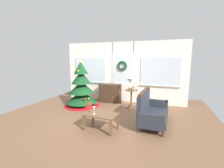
# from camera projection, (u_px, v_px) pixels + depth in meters

# --- Properties ---
(ground_plane) EXTENTS (6.76, 6.76, 0.00)m
(ground_plane) POSITION_uv_depth(u_px,v_px,m) (105.00, 118.00, 4.90)
(ground_plane) COLOR brown
(back_wall_with_door) EXTENTS (5.20, 0.19, 2.55)m
(back_wall_with_door) POSITION_uv_depth(u_px,v_px,m) (123.00, 72.00, 6.64)
(back_wall_with_door) COLOR white
(back_wall_with_door) RESTS_ON ground
(christmas_tree) EXTENTS (1.40, 1.40, 1.83)m
(christmas_tree) POSITION_uv_depth(u_px,v_px,m) (81.00, 90.00, 6.08)
(christmas_tree) COLOR #4C331E
(christmas_tree) RESTS_ON ground
(dresser_cabinet) EXTENTS (0.92, 0.47, 0.78)m
(dresser_cabinet) POSITION_uv_depth(u_px,v_px,m) (110.00, 93.00, 6.66)
(dresser_cabinet) COLOR #3D281C
(dresser_cabinet) RESTS_ON ground
(settee_sofa) EXTENTS (0.79, 1.60, 0.96)m
(settee_sofa) POSITION_uv_depth(u_px,v_px,m) (150.00, 110.00, 4.46)
(settee_sofa) COLOR #3D281C
(settee_sofa) RESTS_ON ground
(side_table) EXTENTS (0.50, 0.48, 0.68)m
(side_table) POSITION_uv_depth(u_px,v_px,m) (131.00, 95.00, 5.92)
(side_table) COLOR brown
(side_table) RESTS_ON ground
(table_lamp) EXTENTS (0.28, 0.28, 0.44)m
(table_lamp) POSITION_uv_depth(u_px,v_px,m) (130.00, 82.00, 5.91)
(table_lamp) COLOR silver
(table_lamp) RESTS_ON side_table
(flower_vase) EXTENTS (0.11, 0.10, 0.35)m
(flower_vase) POSITION_uv_depth(u_px,v_px,m) (134.00, 87.00, 5.79)
(flower_vase) COLOR tan
(flower_vase) RESTS_ON side_table
(coffee_table) EXTENTS (0.88, 0.59, 0.43)m
(coffee_table) POSITION_uv_depth(u_px,v_px,m) (101.00, 116.00, 4.04)
(coffee_table) COLOR brown
(coffee_table) RESTS_ON ground
(wine_glass) EXTENTS (0.08, 0.08, 0.20)m
(wine_glass) POSITION_uv_depth(u_px,v_px,m) (94.00, 109.00, 3.99)
(wine_glass) COLOR silver
(wine_glass) RESTS_ON coffee_table
(gift_box) EXTENTS (0.22, 0.20, 0.22)m
(gift_box) POSITION_uv_depth(u_px,v_px,m) (88.00, 106.00, 5.82)
(gift_box) COLOR red
(gift_box) RESTS_ON ground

